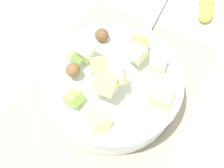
# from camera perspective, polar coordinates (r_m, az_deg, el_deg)

# --- Properties ---
(ground_plane) EXTENTS (2.40, 2.40, 0.00)m
(ground_plane) POSITION_cam_1_polar(r_m,az_deg,el_deg) (0.65, -0.69, -2.23)
(ground_plane) COLOR silver
(placemat) EXTENTS (0.45, 0.32, 0.01)m
(placemat) POSITION_cam_1_polar(r_m,az_deg,el_deg) (0.64, -0.70, -2.10)
(placemat) COLOR tan
(placemat) RESTS_ON ground_plane
(salad_bowl) EXTENTS (0.26, 0.26, 0.13)m
(salad_bowl) POSITION_cam_1_polar(r_m,az_deg,el_deg) (0.60, -0.01, -0.43)
(salad_bowl) COLOR white
(salad_bowl) RESTS_ON placemat
(serving_spoon) EXTENTS (0.21, 0.04, 0.01)m
(serving_spoon) POSITION_cam_1_polar(r_m,az_deg,el_deg) (0.75, 6.80, 10.64)
(serving_spoon) COLOR #B7B7BC
(serving_spoon) RESTS_ON placemat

